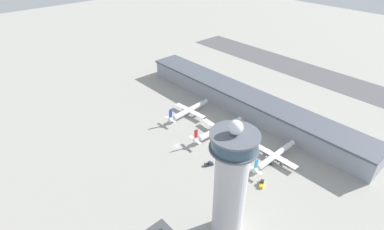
# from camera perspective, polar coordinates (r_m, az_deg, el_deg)

# --- Properties ---
(ground_plane) EXTENTS (1000.00, 1000.00, 0.00)m
(ground_plane) POSITION_cam_1_polar(r_m,az_deg,el_deg) (205.73, -2.76, -5.82)
(ground_plane) COLOR #9E9B93
(terminal_building) EXTENTS (205.86, 25.00, 16.16)m
(terminal_building) POSITION_cam_1_polar(r_m,az_deg,el_deg) (243.88, 9.95, 2.54)
(terminal_building) COLOR #9399A3
(terminal_building) RESTS_ON ground
(runway_strip) EXTENTS (308.78, 44.00, 0.01)m
(runway_strip) POSITION_cam_1_polar(r_m,az_deg,el_deg) (333.35, 21.93, 7.34)
(runway_strip) COLOR #515154
(runway_strip) RESTS_ON ground
(control_tower) EXTENTS (20.39, 20.39, 63.63)m
(control_tower) POSITION_cam_1_polar(r_m,az_deg,el_deg) (134.89, 7.35, -12.70)
(control_tower) COLOR #BCBCC1
(control_tower) RESTS_ON ground
(airplane_gate_alpha) EXTENTS (30.45, 41.27, 12.64)m
(airplane_gate_alpha) POSITION_cam_1_polar(r_m,az_deg,el_deg) (236.36, -0.58, 0.90)
(airplane_gate_alpha) COLOR white
(airplane_gate_alpha) RESTS_ON ground
(airplane_gate_bravo) EXTENTS (34.73, 44.40, 13.00)m
(airplane_gate_bravo) POSITION_cam_1_polar(r_m,az_deg,el_deg) (214.15, 5.10, -2.76)
(airplane_gate_bravo) COLOR white
(airplane_gate_bravo) RESTS_ON ground
(airplane_gate_charlie) EXTENTS (30.73, 41.41, 11.84)m
(airplane_gate_charlie) POSITION_cam_1_polar(r_m,az_deg,el_deg) (197.78, 15.45, -7.52)
(airplane_gate_charlie) COLOR white
(airplane_gate_charlie) RESTS_ON ground
(service_truck_catering) EXTENTS (4.41, 6.07, 2.62)m
(service_truck_catering) POSITION_cam_1_polar(r_m,az_deg,el_deg) (189.61, 3.24, -9.32)
(service_truck_catering) COLOR black
(service_truck_catering) RESTS_ON ground
(service_truck_fuel) EXTENTS (5.38, 5.89, 3.07)m
(service_truck_fuel) POSITION_cam_1_polar(r_m,az_deg,el_deg) (196.11, 14.13, -8.74)
(service_truck_fuel) COLOR black
(service_truck_fuel) RESTS_ON ground
(service_truck_baggage) EXTENTS (5.05, 6.74, 2.96)m
(service_truck_baggage) POSITION_cam_1_polar(r_m,az_deg,el_deg) (181.41, 13.15, -12.57)
(service_truck_baggage) COLOR black
(service_truck_baggage) RESTS_ON ground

